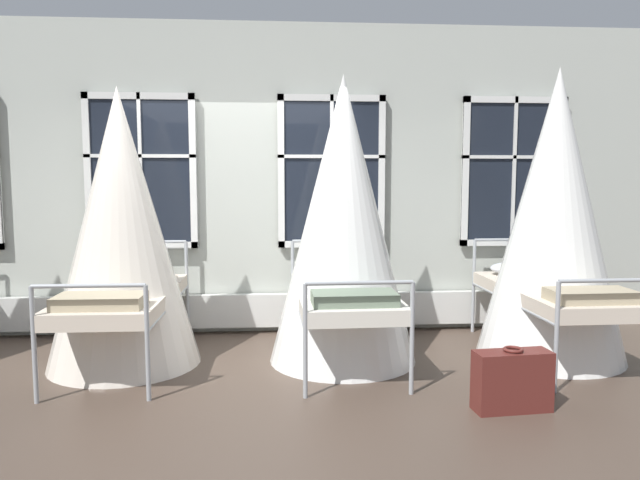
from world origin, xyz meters
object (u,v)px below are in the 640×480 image
at_px(cot_second, 121,232).
at_px(cot_third, 343,224).
at_px(suitcase_dark, 512,381).
at_px(cot_fourth, 554,219).

distance_m(cot_second, cot_third, 2.00).
relative_size(cot_third, suitcase_dark, 4.55).
height_order(cot_second, cot_third, cot_third).
xyz_separation_m(cot_fourth, suitcase_dark, (-0.88, -1.27, -1.09)).
height_order(cot_third, suitcase_dark, cot_third).
relative_size(cot_second, suitcase_dark, 4.34).
xyz_separation_m(cot_second, cot_third, (2.00, -0.03, 0.06)).
xyz_separation_m(cot_second, suitcase_dark, (3.09, -1.34, -0.99)).
distance_m(cot_third, suitcase_dark, 2.00).
bearing_deg(suitcase_dark, cot_third, 124.69).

